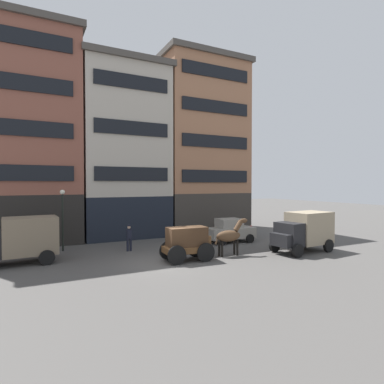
% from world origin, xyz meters
% --- Properties ---
extents(ground_plane, '(120.00, 120.00, 0.00)m').
position_xyz_m(ground_plane, '(0.00, 0.00, 0.00)').
color(ground_plane, '#4C4947').
extents(building_far_left, '(9.39, 7.22, 16.47)m').
position_xyz_m(building_far_left, '(-7.71, 11.38, 8.27)').
color(building_far_left, black).
rests_on(building_far_left, ground_plane).
extents(building_center_left, '(7.57, 7.22, 14.84)m').
position_xyz_m(building_center_left, '(0.42, 11.38, 7.46)').
color(building_center_left, black).
rests_on(building_center_left, ground_plane).
extents(building_center_right, '(8.55, 7.22, 16.60)m').
position_xyz_m(building_center_right, '(8.13, 11.38, 8.34)').
color(building_center_right, '#38332D').
rests_on(building_center_right, ground_plane).
extents(cargo_wagon, '(2.97, 1.64, 1.98)m').
position_xyz_m(cargo_wagon, '(1.33, 0.00, 1.15)').
color(cargo_wagon, brown).
rests_on(cargo_wagon, ground_plane).
extents(draft_horse, '(2.35, 0.68, 2.30)m').
position_xyz_m(draft_horse, '(4.28, -0.00, 1.27)').
color(draft_horse, '#513823').
rests_on(draft_horse, ground_plane).
extents(delivery_truck_near, '(4.43, 2.33, 2.62)m').
position_xyz_m(delivery_truck_near, '(-7.44, 3.55, 1.42)').
color(delivery_truck_near, black).
rests_on(delivery_truck_near, ground_plane).
extents(delivery_truck_far, '(4.47, 2.43, 2.62)m').
position_xyz_m(delivery_truck_far, '(9.28, -1.25, 1.42)').
color(delivery_truck_far, black).
rests_on(delivery_truck_far, ground_plane).
extents(sedan_dark, '(3.77, 2.01, 1.83)m').
position_xyz_m(sedan_dark, '(6.91, 3.85, 0.91)').
color(sedan_dark, gray).
rests_on(sedan_dark, ground_plane).
extents(pedestrian_officer, '(0.38, 0.38, 1.79)m').
position_xyz_m(pedestrian_officer, '(-0.96, 4.21, 0.98)').
color(pedestrian_officer, black).
rests_on(pedestrian_officer, ground_plane).
extents(streetlamp_curbside, '(0.32, 0.32, 4.12)m').
position_xyz_m(streetlamp_curbside, '(-4.92, 6.23, 2.67)').
color(streetlamp_curbside, black).
rests_on(streetlamp_curbside, ground_plane).
extents(fire_hydrant_curbside, '(0.24, 0.24, 0.83)m').
position_xyz_m(fire_hydrant_curbside, '(10.52, 5.99, 0.43)').
color(fire_hydrant_curbside, maroon).
rests_on(fire_hydrant_curbside, ground_plane).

